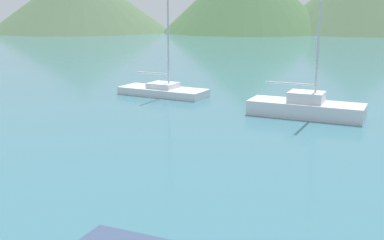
% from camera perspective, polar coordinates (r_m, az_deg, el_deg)
% --- Properties ---
extents(sailboat_inner, '(6.03, 3.96, 8.85)m').
position_cam_1_polar(sailboat_inner, '(30.61, -3.45, 3.62)').
color(sailboat_inner, silver).
rests_on(sailboat_inner, ground_plane).
extents(sailboat_middle, '(6.10, 3.58, 9.91)m').
position_cam_1_polar(sailboat_middle, '(25.26, 13.35, 1.58)').
color(sailboat_middle, silver).
rests_on(sailboat_middle, ground_plane).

